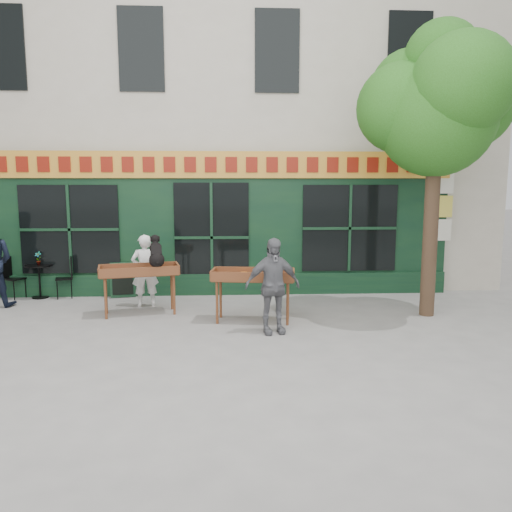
{
  "coord_description": "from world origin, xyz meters",
  "views": [
    {
      "loc": [
        0.44,
        -9.12,
        2.57
      ],
      "look_at": [
        0.93,
        0.5,
        1.18
      ],
      "focal_mm": 35.0,
      "sensor_mm": 36.0,
      "label": 1
    }
  ],
  "objects_px": {
    "dog": "(156,250)",
    "book_cart_right": "(253,278)",
    "book_cart_center": "(139,273)",
    "bistro_table": "(39,274)",
    "woman": "(145,271)",
    "man_right": "(272,286)"
  },
  "relations": [
    {
      "from": "woman",
      "to": "man_right",
      "type": "relative_size",
      "value": 0.92
    },
    {
      "from": "woman",
      "to": "bistro_table",
      "type": "height_order",
      "value": "woman"
    },
    {
      "from": "book_cart_right",
      "to": "man_right",
      "type": "distance_m",
      "value": 0.81
    },
    {
      "from": "woman",
      "to": "man_right",
      "type": "xyz_separation_m",
      "value": [
        2.52,
        -2.04,
        0.07
      ]
    },
    {
      "from": "book_cart_center",
      "to": "dog",
      "type": "bearing_deg",
      "value": -20.78
    },
    {
      "from": "woman",
      "to": "man_right",
      "type": "height_order",
      "value": "man_right"
    },
    {
      "from": "dog",
      "to": "book_cart_right",
      "type": "xyz_separation_m",
      "value": [
        1.87,
        -0.59,
        -0.47
      ]
    },
    {
      "from": "book_cart_center",
      "to": "book_cart_right",
      "type": "distance_m",
      "value": 2.31
    },
    {
      "from": "woman",
      "to": "bistro_table",
      "type": "relative_size",
      "value": 2.01
    },
    {
      "from": "book_cart_right",
      "to": "man_right",
      "type": "height_order",
      "value": "man_right"
    },
    {
      "from": "bistro_table",
      "to": "woman",
      "type": "bearing_deg",
      "value": -19.46
    },
    {
      "from": "book_cart_center",
      "to": "book_cart_right",
      "type": "bearing_deg",
      "value": -28.77
    },
    {
      "from": "man_right",
      "to": "bistro_table",
      "type": "bearing_deg",
      "value": 137.27
    },
    {
      "from": "book_cart_center",
      "to": "dog",
      "type": "xyz_separation_m",
      "value": [
        0.35,
        -0.05,
        0.47
      ]
    },
    {
      "from": "bistro_table",
      "to": "dog",
      "type": "bearing_deg",
      "value": -28.97
    },
    {
      "from": "man_right",
      "to": "woman",
      "type": "bearing_deg",
      "value": 128.44
    },
    {
      "from": "book_cart_center",
      "to": "book_cart_right",
      "type": "relative_size",
      "value": 1.02
    },
    {
      "from": "dog",
      "to": "book_cart_center",
      "type": "bearing_deg",
      "value": 159.22
    },
    {
      "from": "book_cart_center",
      "to": "book_cart_right",
      "type": "xyz_separation_m",
      "value": [
        2.22,
        -0.64,
        0.0
      ]
    },
    {
      "from": "dog",
      "to": "bistro_table",
      "type": "distance_m",
      "value": 3.37
    },
    {
      "from": "book_cart_center",
      "to": "dog",
      "type": "height_order",
      "value": "dog"
    },
    {
      "from": "book_cart_right",
      "to": "bistro_table",
      "type": "relative_size",
      "value": 2.06
    }
  ]
}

